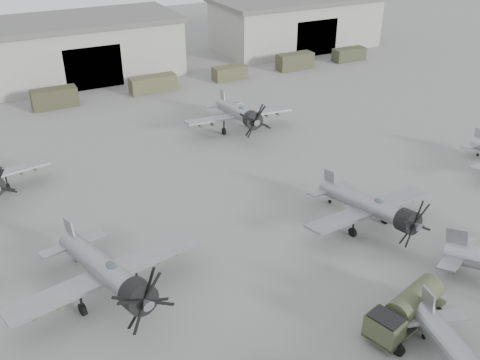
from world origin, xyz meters
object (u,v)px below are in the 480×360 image
object	(u,v)px
aircraft_mid_2	(373,207)
aircraft_mid_1	(108,273)
fuel_tanker	(406,310)
aircraft_far_1	(240,114)

from	to	relation	value
aircraft_mid_2	aircraft_mid_1	bearing A→B (deg)	172.72
aircraft_mid_1	fuel_tanker	xyz separation A→B (m)	(16.13, -11.08, -1.05)
aircraft_mid_2	aircraft_far_1	size ratio (longest dim) A/B	0.95
aircraft_mid_1	aircraft_far_1	world-z (taller)	aircraft_mid_1
aircraft_mid_1	fuel_tanker	size ratio (longest dim) A/B	2.01
aircraft_mid_1	aircraft_mid_2	distance (m)	21.61
aircraft_far_1	aircraft_mid_2	bearing A→B (deg)	-84.13
aircraft_mid_2	fuel_tanker	world-z (taller)	aircraft_mid_2
aircraft_mid_2	fuel_tanker	bearing A→B (deg)	-122.95
aircraft_mid_1	fuel_tanker	world-z (taller)	aircraft_mid_1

